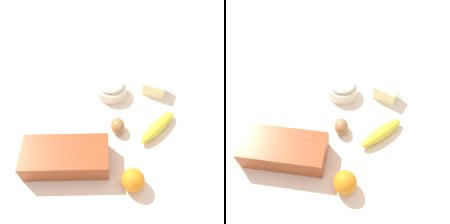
# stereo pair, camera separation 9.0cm
# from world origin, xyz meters

# --- Properties ---
(ground_plane) EXTENTS (2.40, 2.40, 0.02)m
(ground_plane) POSITION_xyz_m (0.00, 0.00, -0.01)
(ground_plane) COLOR beige
(loaf_pan) EXTENTS (0.30, 0.17, 0.08)m
(loaf_pan) POSITION_xyz_m (0.12, 0.21, 0.04)
(loaf_pan) COLOR #9E4723
(loaf_pan) RESTS_ON ground_plane
(flour_bowl) EXTENTS (0.13, 0.13, 0.07)m
(flour_bowl) POSITION_xyz_m (0.02, -0.13, 0.03)
(flour_bowl) COLOR silver
(flour_bowl) RESTS_ON ground_plane
(banana) EXTENTS (0.15, 0.18, 0.04)m
(banana) POSITION_xyz_m (-0.18, 0.03, 0.02)
(banana) COLOR yellow
(banana) RESTS_ON ground_plane
(orange_fruit) EXTENTS (0.07, 0.07, 0.07)m
(orange_fruit) POSITION_xyz_m (-0.10, 0.25, 0.04)
(orange_fruit) COLOR orange
(orange_fruit) RESTS_ON ground_plane
(butter_block) EXTENTS (0.10, 0.09, 0.06)m
(butter_block) POSITION_xyz_m (-0.16, -0.16, 0.03)
(butter_block) COLOR #F4EDB2
(butter_block) RESTS_ON ground_plane
(egg_near_butter) EXTENTS (0.07, 0.08, 0.05)m
(egg_near_butter) POSITION_xyz_m (-0.03, 0.05, 0.03)
(egg_near_butter) COLOR #A56F43
(egg_near_butter) RESTS_ON ground_plane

